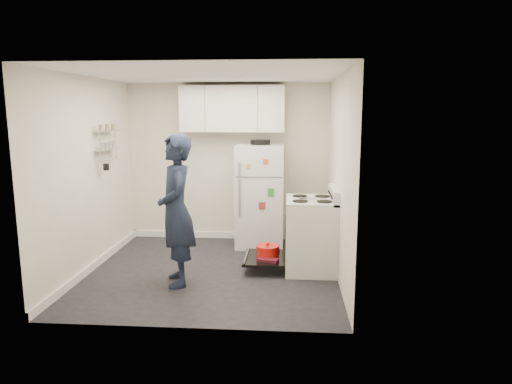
# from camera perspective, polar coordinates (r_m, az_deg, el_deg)

# --- Properties ---
(room) EXTENTS (3.21, 3.21, 2.51)m
(room) POSITION_cam_1_polar(r_m,az_deg,el_deg) (5.82, -5.84, 1.56)
(room) COLOR black
(room) RESTS_ON ground
(electric_range) EXTENTS (0.66, 0.76, 1.10)m
(electric_range) POSITION_cam_1_polar(r_m,az_deg,el_deg) (6.01, 6.77, -5.39)
(electric_range) COLOR silver
(electric_range) RESTS_ON ground
(open_oven_door) EXTENTS (0.55, 0.72, 0.23)m
(open_oven_door) POSITION_cam_1_polar(r_m,az_deg,el_deg) (6.09, 1.29, -7.80)
(open_oven_door) COLOR black
(open_oven_door) RESTS_ON ground
(refrigerator) EXTENTS (0.72, 0.74, 1.64)m
(refrigerator) POSITION_cam_1_polar(r_m,az_deg,el_deg) (7.02, 0.52, -0.39)
(refrigerator) COLOR silver
(refrigerator) RESTS_ON ground
(upper_cabinets) EXTENTS (1.60, 0.33, 0.70)m
(upper_cabinets) POSITION_cam_1_polar(r_m,az_deg,el_deg) (7.13, -2.96, 10.34)
(upper_cabinets) COLOR silver
(upper_cabinets) RESTS_ON room
(wall_shelf_rack) EXTENTS (0.14, 0.60, 0.61)m
(wall_shelf_rack) POSITION_cam_1_polar(r_m,az_deg,el_deg) (6.63, -18.07, 6.22)
(wall_shelf_rack) COLOR #B2B2B7
(wall_shelf_rack) RESTS_ON room
(person) EXTENTS (0.62, 0.76, 1.80)m
(person) POSITION_cam_1_polar(r_m,az_deg,el_deg) (5.49, -9.93, -2.30)
(person) COLOR #171F33
(person) RESTS_ON ground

